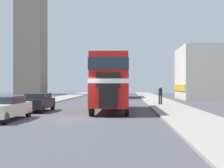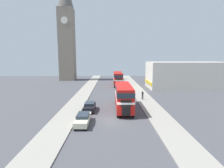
% 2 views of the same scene
% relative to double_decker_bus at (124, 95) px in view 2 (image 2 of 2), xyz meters
% --- Properties ---
extents(ground_plane, '(120.00, 120.00, 0.00)m').
position_rel_double_decker_bus_xyz_m(ground_plane, '(-1.82, -5.42, -2.45)').
color(ground_plane, '#47474C').
extents(sidewalk_right, '(3.50, 120.00, 0.12)m').
position_rel_double_decker_bus_xyz_m(sidewalk_right, '(4.93, -5.42, -2.39)').
color(sidewalk_right, gray).
rests_on(sidewalk_right, ground_plane).
extents(sidewalk_left, '(3.50, 120.00, 0.12)m').
position_rel_double_decker_bus_xyz_m(sidewalk_left, '(-8.57, -5.42, -2.39)').
color(sidewalk_left, gray).
rests_on(sidewalk_left, ground_plane).
extents(double_decker_bus, '(2.52, 9.88, 4.10)m').
position_rel_double_decker_bus_xyz_m(double_decker_bus, '(0.00, 0.00, 0.00)').
color(double_decker_bus, red).
rests_on(double_decker_bus, ground_plane).
extents(bus_distant, '(2.56, 10.73, 4.07)m').
position_rel_double_decker_bus_xyz_m(bus_distant, '(0.12, 25.32, -0.01)').
color(bus_distant, '#B2140F').
rests_on(bus_distant, ground_plane).
extents(car_parked_near, '(1.66, 4.59, 1.35)m').
position_rel_double_decker_bus_xyz_m(car_parked_near, '(-5.70, -6.48, -1.74)').
color(car_parked_near, beige).
rests_on(car_parked_near, ground_plane).
extents(car_parked_mid, '(1.68, 4.12, 1.36)m').
position_rel_double_decker_bus_xyz_m(car_parked_mid, '(-5.53, -0.67, -1.74)').
color(car_parked_mid, black).
rests_on(car_parked_mid, ground_plane).
extents(pedestrian_walking, '(0.36, 0.36, 1.78)m').
position_rel_double_decker_bus_xyz_m(pedestrian_walking, '(4.37, 6.53, -1.33)').
color(pedestrian_walking, '#282833').
rests_on(pedestrian_walking, sidewalk_right).
extents(church_tower, '(5.74, 5.74, 38.57)m').
position_rel_double_decker_bus_xyz_m(church_tower, '(-18.55, 39.32, 17.24)').
color(church_tower, gray).
rests_on(church_tower, ground_plane).
extents(shop_building_block, '(21.08, 9.24, 7.34)m').
position_rel_double_decker_bus_xyz_m(shop_building_block, '(19.09, 20.82, 1.22)').
color(shop_building_block, beige).
rests_on(shop_building_block, ground_plane).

